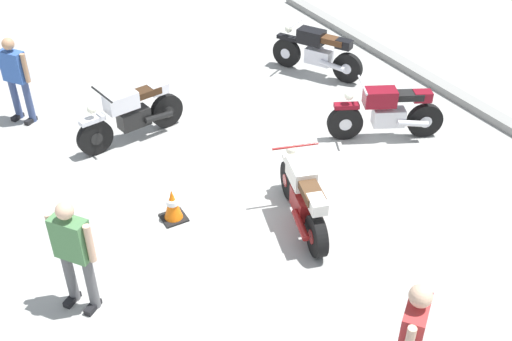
% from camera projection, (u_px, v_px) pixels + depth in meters
% --- Properties ---
extents(ground_plane, '(40.00, 40.00, 0.00)m').
position_uv_depth(ground_plane, '(277.00, 181.00, 10.03)').
color(ground_plane, '#9E9E99').
extents(curb_edge, '(14.00, 0.30, 0.15)m').
position_uv_depth(curb_edge, '(482.00, 109.00, 11.80)').
color(curb_edge, gray).
rests_on(curb_edge, ground).
extents(motorcycle_silver_cruiser, '(0.70, 2.08, 1.09)m').
position_uv_depth(motorcycle_silver_cruiser, '(132.00, 114.00, 10.78)').
color(motorcycle_silver_cruiser, black).
rests_on(motorcycle_silver_cruiser, ground).
extents(motorcycle_cream_vintage, '(1.92, 0.89, 1.07)m').
position_uv_depth(motorcycle_cream_vintage, '(303.00, 197.00, 8.89)').
color(motorcycle_cream_vintage, black).
rests_on(motorcycle_cream_vintage, ground).
extents(motorcycle_black_cruiser, '(1.88, 1.13, 1.09)m').
position_uv_depth(motorcycle_black_cruiser, '(317.00, 52.00, 12.91)').
color(motorcycle_black_cruiser, black).
rests_on(motorcycle_black_cruiser, ground).
extents(motorcycle_maroon_cruiser, '(1.05, 1.94, 1.09)m').
position_uv_depth(motorcycle_maroon_cruiser, '(387.00, 112.00, 10.83)').
color(motorcycle_maroon_cruiser, black).
rests_on(motorcycle_maroon_cruiser, ground).
extents(person_in_green_shirt, '(0.56, 0.51, 1.62)m').
position_uv_depth(person_in_green_shirt, '(73.00, 249.00, 7.35)').
color(person_in_green_shirt, '#59595B').
rests_on(person_in_green_shirt, ground).
extents(person_in_red_shirt, '(0.52, 0.58, 1.72)m').
position_uv_depth(person_in_red_shirt, '(411.00, 339.00, 6.17)').
color(person_in_red_shirt, '#262628').
rests_on(person_in_red_shirt, ground).
extents(person_in_blue_shirt, '(0.57, 0.50, 1.64)m').
position_uv_depth(person_in_blue_shirt, '(16.00, 75.00, 11.12)').
color(person_in_blue_shirt, '#384772').
rests_on(person_in_blue_shirt, ground).
extents(traffic_cone, '(0.36, 0.36, 0.53)m').
position_uv_depth(traffic_cone, '(173.00, 205.00, 9.10)').
color(traffic_cone, black).
rests_on(traffic_cone, ground).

